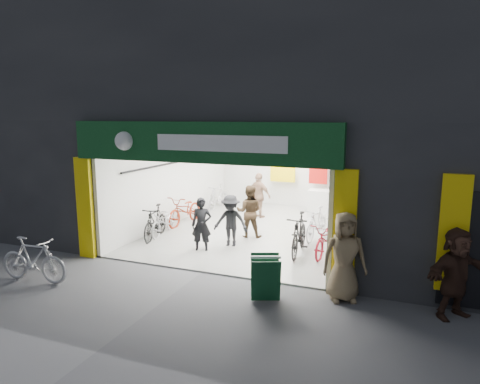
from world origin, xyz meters
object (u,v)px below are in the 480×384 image
Objects in this scene: parked_bike at (33,260)px; sandwich_board at (265,277)px; pedestrian_near at (344,257)px; bike_left_front at (164,221)px; bike_right_front at (299,234)px.

parked_bike reaches higher than sandwich_board.
parked_bike is at bearing 170.61° from pedestrian_near.
sandwich_board reaches higher than bike_left_front.
bike_right_front is 2.08× the size of sandwich_board.
sandwich_board is (5.05, 0.96, -0.02)m from parked_bike.
pedestrian_near reaches higher than parked_bike.
pedestrian_near reaches higher than bike_left_front.
bike_left_front is at bearing 121.07° from sandwich_board.
bike_left_front is 0.90× the size of bike_right_front.
parked_bike is (-0.68, -4.30, 0.08)m from bike_left_front.
bike_left_front is 6.44m from pedestrian_near.
parked_bike is 6.68m from pedestrian_near.
pedestrian_near is at bearing -80.74° from parked_bike.
bike_right_front is 3.01m from sandwich_board.
pedestrian_near is 2.03× the size of sandwich_board.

